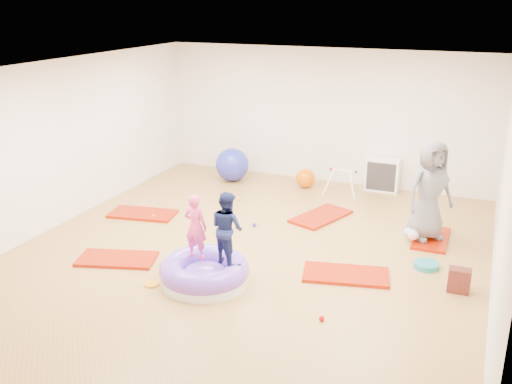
% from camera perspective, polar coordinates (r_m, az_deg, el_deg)
% --- Properties ---
extents(room, '(7.01, 8.01, 2.81)m').
position_cam_1_polar(room, '(8.41, -0.80, 2.61)').
color(room, '#998446').
rests_on(room, ground).
extents(gym_mat_front_left, '(1.27, 0.90, 0.05)m').
position_cam_1_polar(gym_mat_front_left, '(8.89, -13.73, -6.52)').
color(gym_mat_front_left, '#AB2604').
rests_on(gym_mat_front_left, ground).
extents(gym_mat_mid_left, '(1.27, 0.80, 0.05)m').
position_cam_1_polar(gym_mat_mid_left, '(10.57, -11.26, -2.14)').
color(gym_mat_mid_left, '#AB2604').
rests_on(gym_mat_mid_left, ground).
extents(gym_mat_center_back, '(0.96, 1.32, 0.05)m').
position_cam_1_polar(gym_mat_center_back, '(10.31, 6.51, -2.45)').
color(gym_mat_center_back, '#AB2604').
rests_on(gym_mat_center_back, ground).
extents(gym_mat_right, '(1.31, 0.86, 0.05)m').
position_cam_1_polar(gym_mat_right, '(8.28, 8.97, -8.17)').
color(gym_mat_right, '#AB2604').
rests_on(gym_mat_right, ground).
extents(gym_mat_rear_right, '(0.54, 1.07, 0.04)m').
position_cam_1_polar(gym_mat_rear_right, '(9.78, 17.11, -4.44)').
color(gym_mat_rear_right, '#AB2604').
rests_on(gym_mat_rear_right, ground).
extents(inflatable_cushion, '(1.25, 1.25, 0.39)m').
position_cam_1_polar(inflatable_cushion, '(8.00, -5.17, -8.01)').
color(inflatable_cushion, white).
rests_on(inflatable_cushion, ground).
extents(child_pink, '(0.35, 0.23, 0.93)m').
position_cam_1_polar(child_pink, '(7.86, -6.07, -3.13)').
color(child_pink, '#EE4481').
rests_on(child_pink, inflatable_cushion).
extents(child_navy, '(0.62, 0.57, 1.02)m').
position_cam_1_polar(child_navy, '(7.67, -2.92, -3.26)').
color(child_navy, '#141D4B').
rests_on(child_navy, inflatable_cushion).
extents(adult_caregiver, '(0.94, 0.92, 1.63)m').
position_cam_1_polar(adult_caregiver, '(9.45, 16.99, 0.18)').
color(adult_caregiver, slate).
rests_on(adult_caregiver, gym_mat_rear_right).
extents(infant, '(0.36, 0.36, 0.21)m').
position_cam_1_polar(infant, '(9.56, 15.54, -4.01)').
color(infant, '#97AFCE').
rests_on(infant, gym_mat_rear_right).
extents(ball_pit_balls, '(3.84, 3.64, 0.07)m').
position_cam_1_polar(ball_pit_balls, '(9.29, -3.59, -4.76)').
color(ball_pit_balls, '#C50006').
rests_on(ball_pit_balls, ground).
extents(exercise_ball_blue, '(0.72, 0.72, 0.72)m').
position_cam_1_polar(exercise_ball_blue, '(12.21, -2.39, 2.74)').
color(exercise_ball_blue, '#262CA3').
rests_on(exercise_ball_blue, ground).
extents(exercise_ball_orange, '(0.40, 0.40, 0.40)m').
position_cam_1_polar(exercise_ball_orange, '(11.85, 4.98, 1.39)').
color(exercise_ball_orange, '#E45F00').
rests_on(exercise_ball_orange, ground).
extents(infant_play_gym, '(0.68, 0.64, 0.52)m').
position_cam_1_polar(infant_play_gym, '(11.46, 8.69, 1.38)').
color(infant_play_gym, white).
rests_on(infant_play_gym, ground).
extents(cube_shelf, '(0.67, 0.33, 0.67)m').
position_cam_1_polar(cube_shelf, '(11.86, 12.52, 1.69)').
color(cube_shelf, white).
rests_on(cube_shelf, ground).
extents(balance_disc, '(0.37, 0.37, 0.08)m').
position_cam_1_polar(balance_disc, '(8.78, 16.67, -7.02)').
color(balance_disc, teal).
rests_on(balance_disc, ground).
extents(backpack, '(0.30, 0.19, 0.34)m').
position_cam_1_polar(backpack, '(8.19, 19.65, -8.33)').
color(backpack, maroon).
rests_on(backpack, ground).
extents(yellow_toy, '(0.20, 0.20, 0.03)m').
position_cam_1_polar(yellow_toy, '(8.08, -10.39, -9.06)').
color(yellow_toy, gold).
rests_on(yellow_toy, ground).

